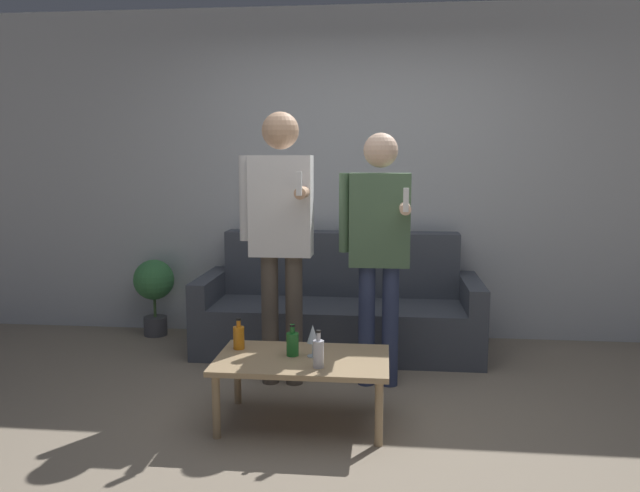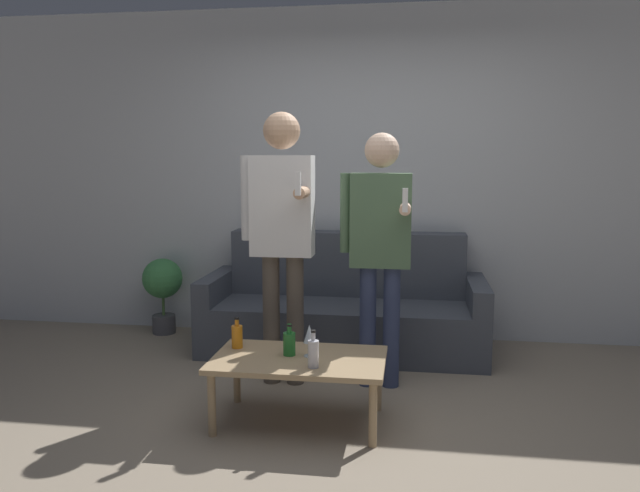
# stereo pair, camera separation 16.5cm
# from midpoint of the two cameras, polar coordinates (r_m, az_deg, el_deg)

# --- Properties ---
(ground_plane) EXTENTS (16.00, 16.00, 0.00)m
(ground_plane) POSITION_cam_midpoint_polar(r_m,az_deg,el_deg) (3.53, 3.40, -17.02)
(ground_plane) COLOR gray
(wall_back) EXTENTS (8.00, 0.06, 2.70)m
(wall_back) POSITION_cam_midpoint_polar(r_m,az_deg,el_deg) (5.19, 5.51, 6.47)
(wall_back) COLOR silver
(wall_back) RESTS_ON ground_plane
(couch) EXTENTS (2.16, 0.81, 0.90)m
(couch) POSITION_cam_midpoint_polar(r_m,az_deg,el_deg) (4.91, 3.18, -5.85)
(couch) COLOR #474C56
(couch) RESTS_ON ground_plane
(coffee_table) EXTENTS (0.97, 0.58, 0.38)m
(coffee_table) POSITION_cam_midpoint_polar(r_m,az_deg,el_deg) (3.57, -0.59, -10.78)
(coffee_table) COLOR tan
(coffee_table) RESTS_ON ground_plane
(bottle_orange) EXTENTS (0.07, 0.07, 0.18)m
(bottle_orange) POSITION_cam_midpoint_polar(r_m,az_deg,el_deg) (3.57, -1.48, -8.85)
(bottle_orange) COLOR #23752D
(bottle_orange) RESTS_ON coffee_table
(bottle_green) EXTENTS (0.06, 0.06, 0.20)m
(bottle_green) POSITION_cam_midpoint_polar(r_m,az_deg,el_deg) (3.37, 0.82, -9.74)
(bottle_green) COLOR silver
(bottle_green) RESTS_ON coffee_table
(bottle_dark) EXTENTS (0.07, 0.07, 0.18)m
(bottle_dark) POSITION_cam_midpoint_polar(r_m,az_deg,el_deg) (3.72, -6.32, -8.16)
(bottle_dark) COLOR orange
(bottle_dark) RESTS_ON coffee_table
(wine_glass_near) EXTENTS (0.07, 0.07, 0.18)m
(wine_glass_near) POSITION_cam_midpoint_polar(r_m,az_deg,el_deg) (3.53, 0.37, -8.12)
(wine_glass_near) COLOR silver
(wine_glass_near) RESTS_ON coffee_table
(person_standing_left) EXTENTS (0.47, 0.45, 1.78)m
(person_standing_left) POSITION_cam_midpoint_polar(r_m,az_deg,el_deg) (4.04, -2.36, 2.06)
(person_standing_left) COLOR brown
(person_standing_left) RESTS_ON ground_plane
(person_standing_right) EXTENTS (0.46, 0.42, 1.65)m
(person_standing_right) POSITION_cam_midpoint_polar(r_m,az_deg,el_deg) (4.01, 6.68, 0.75)
(person_standing_right) COLOR navy
(person_standing_right) RESTS_ON ground_plane
(potted_plant) EXTENTS (0.34, 0.34, 0.65)m
(potted_plant) POSITION_cam_midpoint_polar(r_m,az_deg,el_deg) (5.45, -13.36, -3.45)
(potted_plant) COLOR #4C4C51
(potted_plant) RESTS_ON ground_plane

